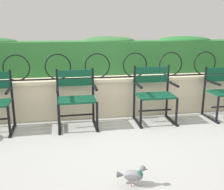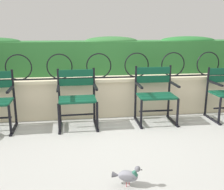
% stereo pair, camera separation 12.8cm
% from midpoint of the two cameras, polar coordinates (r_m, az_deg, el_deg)
% --- Properties ---
extents(ground_plane, '(60.00, 60.00, 0.00)m').
position_cam_midpoint_polar(ground_plane, '(3.80, -0.56, -8.66)').
color(ground_plane, '#ADADA8').
extents(stone_wall, '(6.78, 0.41, 0.66)m').
position_cam_midpoint_polar(stone_wall, '(4.57, -2.51, -0.23)').
color(stone_wall, beige).
rests_on(stone_wall, ground).
extents(iron_arch_fence, '(6.25, 0.02, 0.42)m').
position_cam_midpoint_polar(iron_arch_fence, '(4.38, -3.85, 6.03)').
color(iron_arch_fence, black).
rests_on(iron_arch_fence, stone_wall).
extents(hedge_row, '(6.65, 0.58, 0.67)m').
position_cam_midpoint_polar(hedge_row, '(4.91, -3.33, 8.49)').
color(hedge_row, '#2D7033').
rests_on(hedge_row, stone_wall).
extents(park_chair_centre_left, '(0.60, 0.53, 0.88)m').
position_cam_midpoint_polar(park_chair_centre_left, '(4.05, -8.59, -0.38)').
color(park_chair_centre_left, '#0F4C33').
rests_on(park_chair_centre_left, ground).
extents(park_chair_centre_right, '(0.62, 0.53, 0.89)m').
position_cam_midpoint_polar(park_chair_centre_right, '(4.28, 8.23, 0.50)').
color(park_chair_centre_right, '#0F4C33').
rests_on(park_chair_centre_right, ground).
extents(park_chair_rightmost, '(0.60, 0.53, 0.84)m').
position_cam_midpoint_polar(park_chair_rightmost, '(4.80, 22.39, 0.91)').
color(park_chair_rightmost, '#0F4C33').
rests_on(park_chair_rightmost, ground).
extents(pigeon_near_chairs, '(0.28, 0.17, 0.22)m').
position_cam_midpoint_polar(pigeon_near_chairs, '(2.64, 3.02, -16.91)').
color(pigeon_near_chairs, gray).
rests_on(pigeon_near_chairs, ground).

